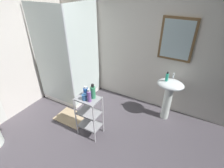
{
  "coord_description": "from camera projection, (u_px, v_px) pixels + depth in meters",
  "views": [
    {
      "loc": [
        1.15,
        -1.2,
        2.3
      ],
      "look_at": [
        0.08,
        0.71,
        0.97
      ],
      "focal_mm": 27.56,
      "sensor_mm": 36.0,
      "label": 1
    }
  ],
  "objects": [
    {
      "name": "sink_faucet",
      "position": [
        173.0,
        76.0,
        3.01
      ],
      "size": [
        0.03,
        0.03,
        0.1
      ],
      "primitive_type": "cylinder",
      "color": "silver",
      "rests_on": "pedestal_sink"
    },
    {
      "name": "body_wash_bottle_green",
      "position": [
        93.0,
        92.0,
        2.59
      ],
      "size": [
        0.07,
        0.07,
        0.24
      ],
      "color": "#399665",
      "rests_on": "storage_cart"
    },
    {
      "name": "ground_plane",
      "position": [
        84.0,
        160.0,
        2.57
      ],
      "size": [
        4.2,
        4.2,
        0.02
      ],
      "primitive_type": "cube",
      "color": "#4E4850"
    },
    {
      "name": "bath_mat",
      "position": [
        71.0,
        118.0,
        3.33
      ],
      "size": [
        0.6,
        0.4,
        0.02
      ],
      "primitive_type": "cube",
      "color": "tan",
      "rests_on": "ground_plane"
    },
    {
      "name": "shower_stall",
      "position": [
        72.0,
        78.0,
        3.73
      ],
      "size": [
        0.92,
        0.92,
        2.0
      ],
      "color": "white",
      "rests_on": "ground_plane"
    },
    {
      "name": "conditioner_bottle_purple",
      "position": [
        89.0,
        96.0,
        2.53
      ],
      "size": [
        0.06,
        0.06,
        0.21
      ],
      "color": "#8053A4",
      "rests_on": "storage_cart"
    },
    {
      "name": "wall_back",
      "position": [
        138.0,
        44.0,
        3.29
      ],
      "size": [
        4.2,
        0.14,
        2.5
      ],
      "color": "silver",
      "rests_on": "ground_plane"
    },
    {
      "name": "storage_cart",
      "position": [
        89.0,
        113.0,
        2.8
      ],
      "size": [
        0.38,
        0.28,
        0.74
      ],
      "color": "silver",
      "rests_on": "ground_plane"
    },
    {
      "name": "rinse_cup",
      "position": [
        84.0,
        97.0,
        2.58
      ],
      "size": [
        0.08,
        0.08,
        0.09
      ],
      "primitive_type": "cylinder",
      "color": "#3870B2",
      "rests_on": "storage_cart"
    },
    {
      "name": "shampoo_bottle_blue",
      "position": [
        86.0,
        92.0,
        2.67
      ],
      "size": [
        0.07,
        0.07,
        0.17
      ],
      "color": "#2355B1",
      "rests_on": "storage_cart"
    },
    {
      "name": "hand_soap_bottle",
      "position": [
        167.0,
        77.0,
        2.92
      ],
      "size": [
        0.05,
        0.05,
        0.16
      ],
      "color": "#2DBC99",
      "rests_on": "pedestal_sink"
    },
    {
      "name": "pedestal_sink",
      "position": [
        169.0,
        92.0,
        3.07
      ],
      "size": [
        0.46,
        0.37,
        0.81
      ],
      "color": "white",
      "rests_on": "ground_plane"
    }
  ]
}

